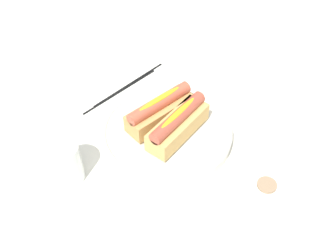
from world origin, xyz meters
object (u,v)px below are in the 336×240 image
Objects in this scene: hotdog_front at (158,111)px; chopstick_far at (129,84)px; paper_towel_roll at (260,209)px; chopstick_near at (120,91)px; serving_bowl at (168,132)px; hotdog_back at (178,124)px; water_glass at (64,164)px.

chopstick_far is at bearing -95.65° from hotdog_front.
paper_towel_roll is 0.45m from chopstick_near.
hotdog_front is (0.01, -0.03, 0.04)m from serving_bowl.
chopstick_near is (0.01, -0.16, -0.06)m from hotdog_front.
hotdog_front is 0.99× the size of hotdog_back.
water_glass is at bearing 3.64° from hotdog_front.
water_glass is (0.22, -0.01, 0.02)m from serving_bowl.
water_glass is at bearing -9.84° from hotdog_back.
serving_bowl is at bearing 176.64° from water_glass.
serving_bowl is 0.19m from chopstick_near.
paper_towel_roll is (-0.01, 0.23, 0.00)m from hotdog_back.
chopstick_near is (0.04, -0.45, -0.06)m from paper_towel_roll.
hotdog_back is 0.22m from chopstick_near.
serving_bowl is 1.25× the size of chopstick_near.
serving_bowl is 2.04× the size of paper_towel_roll.
serving_bowl is 0.20m from chopstick_far.
hotdog_front is at bearing -75.22° from hotdog_back.
water_glass is 0.67× the size of paper_towel_roll.
paper_towel_roll is 0.61× the size of chopstick_far.
paper_towel_roll is (-0.03, 0.29, 0.00)m from hotdog_front.
chopstick_near is at bearing 6.80° from chopstick_far.
hotdog_back is 0.23m from water_glass.
chopstick_near is at bearing -82.78° from hotdog_back.
chopstick_far is at bearing -90.76° from hotdog_back.
hotdog_front is 0.71× the size of chopstick_near.
hotdog_front is at bearing -75.22° from serving_bowl.
water_glass is (0.21, 0.01, -0.02)m from hotdog_front.
hotdog_front is 0.17m from chopstick_near.
hotdog_back is 1.18× the size of paper_towel_roll.
water_glass is at bearing 23.78° from chopstick_far.
water_glass is at bearing 26.83° from chopstick_near.
serving_bowl is 0.27m from paper_towel_roll.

